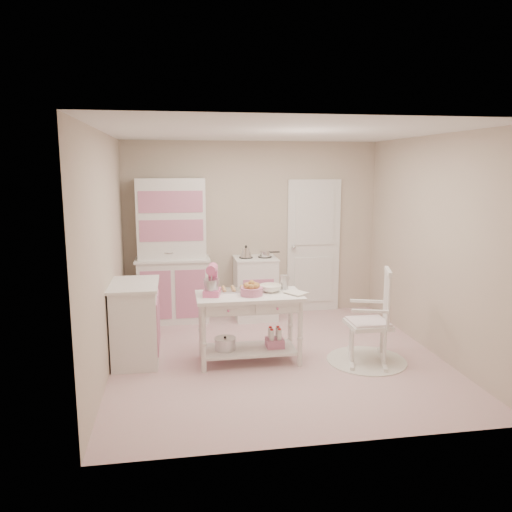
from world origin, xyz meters
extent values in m
plane|color=#CE8188|center=(0.00, 0.00, 0.00)|extent=(3.80, 3.80, 0.00)
cube|color=white|center=(0.00, 0.00, 2.60)|extent=(3.80, 3.80, 0.04)
cube|color=beige|center=(0.00, 1.90, 1.30)|extent=(3.80, 0.04, 2.60)
cube|color=beige|center=(0.00, -1.90, 1.30)|extent=(3.80, 0.04, 2.60)
cube|color=beige|center=(-1.90, 0.00, 1.30)|extent=(0.04, 3.80, 2.60)
cube|color=beige|center=(1.90, 0.00, 1.30)|extent=(0.04, 3.80, 2.60)
cube|color=white|center=(0.95, 1.87, 1.02)|extent=(0.82, 0.05, 2.04)
cube|color=white|center=(-1.20, 1.66, 1.04)|extent=(1.06, 0.50, 2.08)
cube|color=white|center=(0.00, 1.61, 0.46)|extent=(0.62, 0.57, 0.92)
cube|color=white|center=(-1.63, 0.20, 0.46)|extent=(0.54, 0.84, 0.92)
cylinder|color=white|center=(1.01, -0.26, 0.01)|extent=(0.92, 0.92, 0.01)
cube|color=white|center=(1.01, -0.26, 0.55)|extent=(0.67, 0.83, 1.10)
cube|color=white|center=(-0.34, -0.05, 0.40)|extent=(1.20, 0.60, 0.80)
cube|color=pink|center=(-0.76, -0.03, 0.97)|extent=(0.25, 0.32, 0.34)
cube|color=silver|center=(-0.49, 0.13, 0.81)|extent=(0.34, 0.24, 0.02)
cylinder|color=#CF769B|center=(-0.32, -0.10, 0.85)|extent=(0.25, 0.25, 0.09)
imported|color=white|center=(-0.08, 0.03, 0.84)|extent=(0.26, 0.26, 0.08)
cylinder|color=silver|center=(0.10, 0.11, 0.89)|extent=(0.10, 0.10, 0.17)
imported|color=white|center=(0.11, -0.17, 0.81)|extent=(0.29, 0.31, 0.02)
camera|label=1|loc=(-1.15, -5.48, 2.22)|focal=35.00mm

